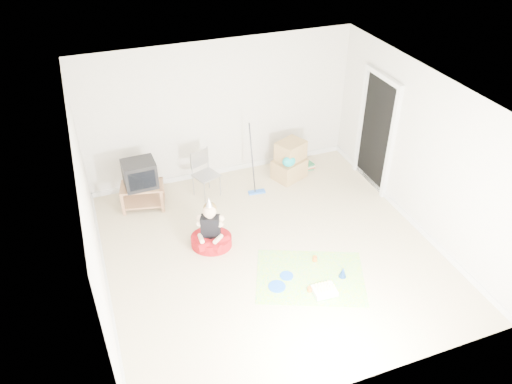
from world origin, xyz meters
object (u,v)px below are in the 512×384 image
object	(u,v)px
tv_stand	(143,194)
cardboard_boxes	(290,161)
folding_chair	(206,175)
seated_woman	(211,235)
birthday_cake	(324,291)
crt_tv	(140,174)

from	to	relation	value
tv_stand	cardboard_boxes	size ratio (longest dim) A/B	1.09
folding_chair	seated_woman	size ratio (longest dim) A/B	0.94
tv_stand	cardboard_boxes	bearing A→B (deg)	-0.06
tv_stand	birthday_cake	world-z (taller)	tv_stand
cardboard_boxes	birthday_cake	distance (m)	3.08
tv_stand	birthday_cake	size ratio (longest dim) A/B	2.37
tv_stand	folding_chair	xyz separation A→B (m)	(1.14, -0.04, 0.16)
crt_tv	birthday_cake	size ratio (longest dim) A/B	1.60
tv_stand	cardboard_boxes	world-z (taller)	cardboard_boxes
folding_chair	seated_woman	distance (m)	1.43
crt_tv	folding_chair	distance (m)	1.17
crt_tv	cardboard_boxes	bearing A→B (deg)	-1.94
tv_stand	seated_woman	size ratio (longest dim) A/B	0.86
cardboard_boxes	crt_tv	bearing A→B (deg)	179.94
tv_stand	folding_chair	distance (m)	1.15
cardboard_boxes	seated_woman	world-z (taller)	seated_woman
folding_chair	seated_woman	bearing A→B (deg)	-103.06
tv_stand	birthday_cake	xyz separation A→B (m)	(2.02, -2.97, -0.22)
cardboard_boxes	birthday_cake	world-z (taller)	cardboard_boxes
cardboard_boxes	seated_woman	bearing A→B (deg)	-144.18
cardboard_boxes	seated_woman	xyz separation A→B (m)	(-1.95, -1.41, -0.15)
tv_stand	seated_woman	xyz separation A→B (m)	(0.82, -1.41, -0.06)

